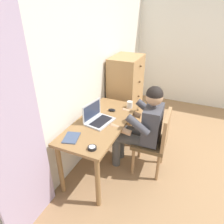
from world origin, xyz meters
The scene contains 11 objects.
wall_back centered at (0.00, 2.20, 1.25)m, with size 4.80×0.05×2.50m, color silver.
curtain_panel centered at (-1.42, 2.13, 1.09)m, with size 0.62×0.03×2.18m, color #B29EBC.
desk centered at (-0.42, 1.83, 0.61)m, with size 1.29×0.59×0.72m.
dresser centered at (0.68, 1.92, 0.63)m, with size 0.61×0.47×1.27m.
chair centered at (-0.21, 1.18, 0.49)m, with size 0.44×0.42×0.87m.
person_seated centered at (-0.22, 1.37, 0.67)m, with size 0.54×0.60×1.19m.
laptop centered at (-0.44, 1.88, 0.77)m, with size 0.38×0.30×0.24m.
computer_mouse centered at (-0.12, 1.82, 0.73)m, with size 0.06×0.10×0.03m, color black.
desk_clock centered at (-0.94, 1.68, 0.73)m, with size 0.09×0.09×0.03m.
notebook_pad centered at (-0.87, 1.97, 0.72)m, with size 0.21×0.15×0.01m, color #3D4C6B.
coffee_mug centered at (0.07, 1.64, 0.76)m, with size 0.12×0.08×0.09m.
Camera 1 is at (-2.36, 0.84, 2.02)m, focal length 32.94 mm.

